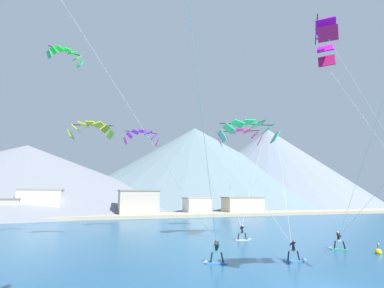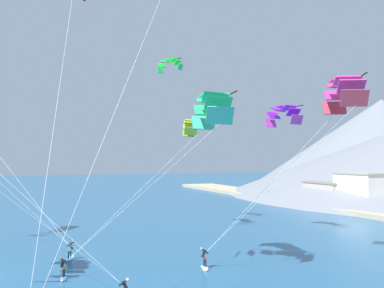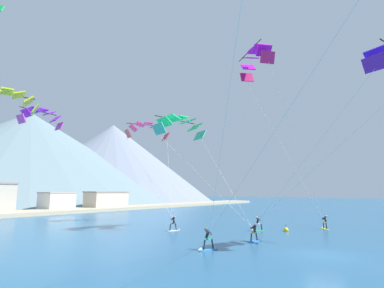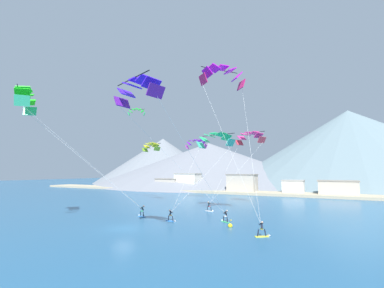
{
  "view_description": "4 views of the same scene",
  "coord_description": "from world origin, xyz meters",
  "px_view_note": "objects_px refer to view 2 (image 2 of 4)",
  "views": [
    {
      "loc": [
        -12.07,
        -13.75,
        4.95
      ],
      "look_at": [
        -1.27,
        19.66,
        10.93
      ],
      "focal_mm": 28.0,
      "sensor_mm": 36.0,
      "label": 1
    },
    {
      "loc": [
        34.98,
        3.53,
        8.71
      ],
      "look_at": [
        -3.34,
        18.82,
        10.1
      ],
      "focal_mm": 40.0,
      "sensor_mm": 36.0,
      "label": 2
    },
    {
      "loc": [
        -23.16,
        -5.99,
        4.47
      ],
      "look_at": [
        1.42,
        12.64,
        9.36
      ],
      "focal_mm": 28.0,
      "sensor_mm": 36.0,
      "label": 3
    },
    {
      "loc": [
        22.07,
        -24.61,
        6.84
      ],
      "look_at": [
        2.48,
        13.01,
        11.42
      ],
      "focal_mm": 24.0,
      "sensor_mm": 36.0,
      "label": 4
    }
  ],
  "objects_px": {
    "kitesurfer_far_right": "(63,273)",
    "parafoil_kite_distant_low_drift": "(283,113)",
    "parafoil_kite_mid_center": "(343,91)",
    "kitesurfer_near_trail": "(71,253)",
    "parafoil_kite_far_right": "(211,107)",
    "kitesurfer_mid_center": "(205,262)",
    "parafoil_kite_distant_high_outer": "(190,126)",
    "parafoil_kite_distant_mid_solo": "(170,64)"
  },
  "relations": [
    {
      "from": "kitesurfer_far_right",
      "to": "parafoil_kite_distant_low_drift",
      "type": "bearing_deg",
      "value": 108.98
    },
    {
      "from": "kitesurfer_far_right",
      "to": "parafoil_kite_mid_center",
      "type": "relative_size",
      "value": 0.13
    },
    {
      "from": "kitesurfer_near_trail",
      "to": "parafoil_kite_mid_center",
      "type": "bearing_deg",
      "value": 57.63
    },
    {
      "from": "parafoil_kite_mid_center",
      "to": "parafoil_kite_distant_low_drift",
      "type": "bearing_deg",
      "value": 163.99
    },
    {
      "from": "kitesurfer_far_right",
      "to": "parafoil_kite_far_right",
      "type": "xyz_separation_m",
      "value": [
        2.19,
        10.74,
        12.21
      ]
    },
    {
      "from": "kitesurfer_far_right",
      "to": "kitesurfer_mid_center",
      "type": "bearing_deg",
      "value": 83.82
    },
    {
      "from": "kitesurfer_mid_center",
      "to": "parafoil_kite_far_right",
      "type": "bearing_deg",
      "value": 6.06
    },
    {
      "from": "parafoil_kite_mid_center",
      "to": "parafoil_kite_distant_high_outer",
      "type": "xyz_separation_m",
      "value": [
        -21.46,
        -4.32,
        -1.3
      ]
    },
    {
      "from": "parafoil_kite_distant_low_drift",
      "to": "kitesurfer_mid_center",
      "type": "bearing_deg",
      "value": -55.29
    },
    {
      "from": "kitesurfer_near_trail",
      "to": "kitesurfer_far_right",
      "type": "height_order",
      "value": "kitesurfer_near_trail"
    },
    {
      "from": "kitesurfer_near_trail",
      "to": "parafoil_kite_distant_mid_solo",
      "type": "bearing_deg",
      "value": 133.31
    },
    {
      "from": "parafoil_kite_far_right",
      "to": "parafoil_kite_distant_low_drift",
      "type": "xyz_separation_m",
      "value": [
        -10.59,
        13.67,
        1.11
      ]
    },
    {
      "from": "kitesurfer_near_trail",
      "to": "parafoil_kite_distant_low_drift",
      "type": "distance_m",
      "value": 26.83
    },
    {
      "from": "kitesurfer_mid_center",
      "to": "parafoil_kite_distant_mid_solo",
      "type": "xyz_separation_m",
      "value": [
        -19.87,
        3.8,
        20.18
      ]
    },
    {
      "from": "parafoil_kite_far_right",
      "to": "kitesurfer_far_right",
      "type": "bearing_deg",
      "value": -101.54
    },
    {
      "from": "kitesurfer_near_trail",
      "to": "parafoil_kite_distant_high_outer",
      "type": "height_order",
      "value": "parafoil_kite_distant_high_outer"
    },
    {
      "from": "parafoil_kite_mid_center",
      "to": "parafoil_kite_distant_mid_solo",
      "type": "relative_size",
      "value": 3.49
    },
    {
      "from": "kitesurfer_mid_center",
      "to": "parafoil_kite_distant_high_outer",
      "type": "bearing_deg",
      "value": 162.22
    },
    {
      "from": "kitesurfer_far_right",
      "to": "parafoil_kite_distant_mid_solo",
      "type": "relative_size",
      "value": 0.46
    },
    {
      "from": "kitesurfer_near_trail",
      "to": "parafoil_kite_distant_low_drift",
      "type": "height_order",
      "value": "parafoil_kite_distant_low_drift"
    },
    {
      "from": "parafoil_kite_far_right",
      "to": "parafoil_kite_distant_mid_solo",
      "type": "bearing_deg",
      "value": 170.0
    },
    {
      "from": "kitesurfer_near_trail",
      "to": "parafoil_kite_far_right",
      "type": "xyz_separation_m",
      "value": [
        8.43,
        9.55,
        12.14
      ]
    },
    {
      "from": "parafoil_kite_distant_high_outer",
      "to": "parafoil_kite_distant_low_drift",
      "type": "height_order",
      "value": "parafoil_kite_distant_low_drift"
    },
    {
      "from": "kitesurfer_mid_center",
      "to": "kitesurfer_near_trail",
      "type": "bearing_deg",
      "value": -128.06
    },
    {
      "from": "parafoil_kite_mid_center",
      "to": "parafoil_kite_distant_mid_solo",
      "type": "distance_m",
      "value": 26.19
    },
    {
      "from": "kitesurfer_mid_center",
      "to": "parafoil_kite_distant_high_outer",
      "type": "height_order",
      "value": "parafoil_kite_distant_high_outer"
    },
    {
      "from": "parafoil_kite_far_right",
      "to": "parafoil_kite_mid_center",
      "type": "bearing_deg",
      "value": 68.92
    },
    {
      "from": "parafoil_kite_distant_low_drift",
      "to": "parafoil_kite_distant_mid_solo",
      "type": "height_order",
      "value": "parafoil_kite_distant_mid_solo"
    },
    {
      "from": "kitesurfer_mid_center",
      "to": "parafoil_kite_distant_mid_solo",
      "type": "height_order",
      "value": "parafoil_kite_distant_mid_solo"
    },
    {
      "from": "parafoil_kite_mid_center",
      "to": "parafoil_kite_distant_mid_solo",
      "type": "bearing_deg",
      "value": -166.54
    },
    {
      "from": "parafoil_kite_distant_low_drift",
      "to": "parafoil_kite_distant_high_outer",
      "type": "bearing_deg",
      "value": -130.45
    },
    {
      "from": "kitesurfer_mid_center",
      "to": "parafoil_kite_far_right",
      "type": "relative_size",
      "value": 0.14
    },
    {
      "from": "kitesurfer_near_trail",
      "to": "kitesurfer_far_right",
      "type": "distance_m",
      "value": 6.35
    },
    {
      "from": "kitesurfer_mid_center",
      "to": "parafoil_kite_mid_center",
      "type": "bearing_deg",
      "value": 63.95
    },
    {
      "from": "parafoil_kite_far_right",
      "to": "parafoil_kite_distant_mid_solo",
      "type": "height_order",
      "value": "parafoil_kite_distant_mid_solo"
    },
    {
      "from": "parafoil_kite_distant_mid_solo",
      "to": "kitesurfer_far_right",
      "type": "bearing_deg",
      "value": -37.62
    },
    {
      "from": "parafoil_kite_distant_low_drift",
      "to": "kitesurfer_far_right",
      "type": "bearing_deg",
      "value": -71.02
    },
    {
      "from": "kitesurfer_mid_center",
      "to": "parafoil_kite_far_right",
      "type": "height_order",
      "value": "parafoil_kite_far_right"
    },
    {
      "from": "kitesurfer_mid_center",
      "to": "parafoil_kite_distant_high_outer",
      "type": "relative_size",
      "value": 0.33
    },
    {
      "from": "kitesurfer_mid_center",
      "to": "parafoil_kite_far_right",
      "type": "xyz_separation_m",
      "value": [
        1.04,
        0.11,
        12.13
      ]
    },
    {
      "from": "kitesurfer_near_trail",
      "to": "parafoil_kite_distant_mid_solo",
      "type": "xyz_separation_m",
      "value": [
        -12.48,
        13.24,
        20.2
      ]
    },
    {
      "from": "kitesurfer_mid_center",
      "to": "parafoil_kite_distant_low_drift",
      "type": "distance_m",
      "value": 21.36
    }
  ]
}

